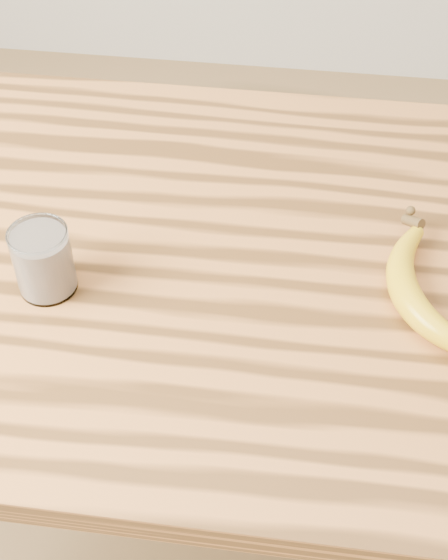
# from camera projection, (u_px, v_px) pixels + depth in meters

# --- Properties ---
(table) EXTENTS (1.20, 0.80, 0.90)m
(table) POSITION_uv_depth(u_px,v_px,m) (221.00, 314.00, 1.15)
(table) COLOR #AF6930
(table) RESTS_ON ground
(smoothie_glass) EXTENTS (0.07, 0.07, 0.09)m
(smoothie_glass) POSITION_uv_depth(u_px,v_px,m) (43.00, 261.00, 0.98)
(smoothie_glass) COLOR white
(smoothie_glass) RESTS_ON table
(banana) EXTENTS (0.22, 0.34, 0.04)m
(banana) POSITION_uv_depth(u_px,v_px,m) (406.00, 296.00, 0.97)
(banana) COLOR gold
(banana) RESTS_ON table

